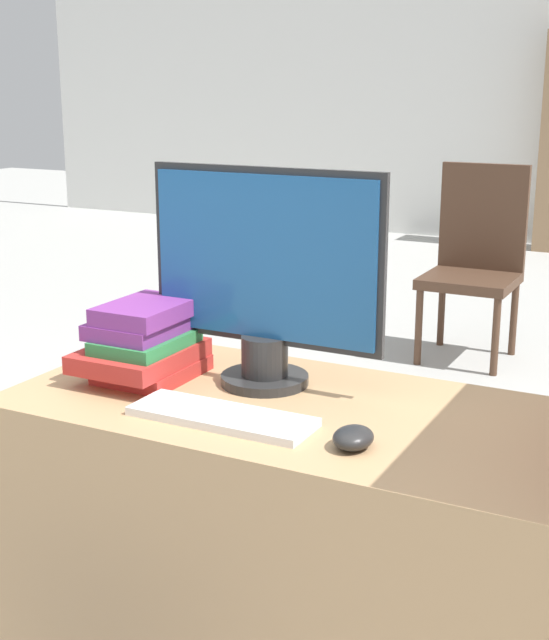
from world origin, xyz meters
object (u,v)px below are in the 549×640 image
at_px(far_chair, 475,256).
at_px(book_stack, 144,344).
at_px(keyboard, 222,417).
at_px(mouse, 353,438).
at_px(monitor, 265,277).

bearing_deg(far_chair, book_stack, -35.80).
xyz_separation_m(keyboard, book_stack, (-0.27, 0.14, 0.07)).
bearing_deg(mouse, far_chair, 100.86).
relative_size(keyboard, book_stack, 1.36).
distance_m(monitor, far_chair, 2.86).
relative_size(monitor, keyboard, 1.45).
xyz_separation_m(keyboard, far_chair, (-0.32, 3.03, -0.24)).
relative_size(mouse, far_chair, 0.09).
bearing_deg(keyboard, monitor, 96.91).
bearing_deg(book_stack, monitor, 19.16).
distance_m(mouse, far_chair, 3.10).
distance_m(book_stack, far_chair, 2.91).
height_order(mouse, far_chair, far_chair).
distance_m(monitor, mouse, 0.43).
height_order(keyboard, far_chair, far_chair).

